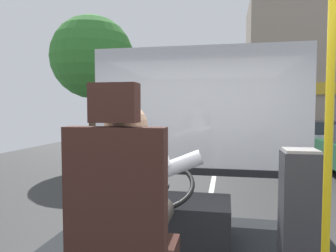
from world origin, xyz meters
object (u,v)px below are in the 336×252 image
object	(u,v)px
steering_console	(170,219)
fare_box	(299,215)
handrail_pole	(329,127)
parked_car_silver	(316,137)
bus_driver	(131,195)
driver_seat	(123,238)

from	to	relation	value
steering_console	fare_box	xyz separation A→B (m)	(1.02, -0.40, 0.25)
handrail_pole	parked_car_silver	xyz separation A→B (m)	(3.16, 11.92, -1.07)
bus_driver	handrail_pole	xyz separation A→B (m)	(1.06, 0.24, 0.37)
fare_box	parked_car_silver	xyz separation A→B (m)	(3.20, 11.43, -0.41)
handrail_pole	parked_car_silver	distance (m)	12.38
bus_driver	parked_car_silver	bearing A→B (deg)	70.86
bus_driver	steering_console	distance (m)	1.26
parked_car_silver	fare_box	bearing A→B (deg)	-105.62
handrail_pole	driver_seat	bearing A→B (deg)	-160.54
handrail_pole	fare_box	size ratio (longest dim) A/B	2.40
driver_seat	parked_car_silver	xyz separation A→B (m)	(4.22, 12.29, -0.52)
steering_console	parked_car_silver	world-z (taller)	steering_console
steering_console	parked_car_silver	bearing A→B (deg)	69.06
fare_box	parked_car_silver	bearing A→B (deg)	74.38
steering_console	handrail_pole	distance (m)	1.66
handrail_pole	parked_car_silver	bearing A→B (deg)	75.13
steering_console	handrail_pole	size ratio (longest dim) A/B	0.49
steering_console	handrail_pole	bearing A→B (deg)	-40.33
steering_console	fare_box	size ratio (longest dim) A/B	1.16
driver_seat	fare_box	xyz separation A→B (m)	(1.02, 0.87, -0.11)
driver_seat	bus_driver	world-z (taller)	driver_seat
driver_seat	handrail_pole	size ratio (longest dim) A/B	0.60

